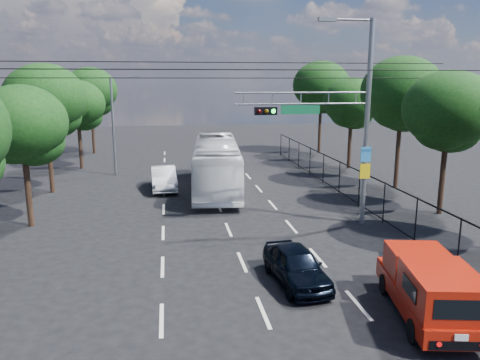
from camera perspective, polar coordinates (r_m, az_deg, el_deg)
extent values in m
plane|color=black|center=(14.54, 2.84, -15.81)|extent=(120.00, 120.00, 0.00)
cube|color=beige|center=(14.29, -9.54, -16.47)|extent=(0.12, 2.00, 0.01)
cube|color=beige|center=(17.91, -9.43, -10.37)|extent=(0.12, 2.00, 0.01)
cube|color=beige|center=(21.67, -9.35, -6.35)|extent=(0.12, 2.00, 0.01)
cube|color=beige|center=(25.50, -9.30, -3.53)|extent=(0.12, 2.00, 0.01)
cube|color=beige|center=(29.37, -9.26, -1.45)|extent=(0.12, 2.00, 0.01)
cube|color=beige|center=(33.28, -9.23, 0.14)|extent=(0.12, 2.00, 0.01)
cube|color=beige|center=(37.20, -9.21, 1.40)|extent=(0.12, 2.00, 0.01)
cube|color=beige|center=(41.14, -9.19, 2.42)|extent=(0.12, 2.00, 0.01)
cube|color=beige|center=(45.09, -9.18, 3.26)|extent=(0.12, 2.00, 0.01)
cube|color=beige|center=(14.53, 2.84, -15.79)|extent=(0.12, 2.00, 0.01)
cube|color=beige|center=(18.11, 0.25, -9.95)|extent=(0.12, 2.00, 0.01)
cube|color=beige|center=(21.83, -1.41, -6.05)|extent=(0.12, 2.00, 0.01)
cube|color=beige|center=(25.63, -2.57, -3.30)|extent=(0.12, 2.00, 0.01)
cube|color=beige|center=(29.49, -3.42, -1.26)|extent=(0.12, 2.00, 0.01)
cube|color=beige|center=(33.38, -4.08, 0.31)|extent=(0.12, 2.00, 0.01)
cube|color=beige|center=(37.29, -4.60, 1.54)|extent=(0.12, 2.00, 0.01)
cube|color=beige|center=(41.22, -5.02, 2.55)|extent=(0.12, 2.00, 0.01)
cube|color=beige|center=(45.17, -5.36, 3.38)|extent=(0.12, 2.00, 0.01)
cube|color=beige|center=(15.37, 14.23, -14.55)|extent=(0.12, 2.00, 0.01)
cube|color=beige|center=(18.78, 9.45, -9.29)|extent=(0.12, 2.00, 0.01)
cube|color=beige|center=(22.39, 6.26, -5.65)|extent=(0.12, 2.00, 0.01)
cube|color=beige|center=(26.11, 4.00, -3.03)|extent=(0.12, 2.00, 0.01)
cube|color=beige|center=(29.91, 2.31, -1.06)|extent=(0.12, 2.00, 0.01)
cube|color=beige|center=(33.75, 1.00, 0.47)|extent=(0.12, 2.00, 0.01)
cube|color=beige|center=(37.63, -0.03, 1.68)|extent=(0.12, 2.00, 0.01)
cube|color=beige|center=(41.52, -0.88, 2.66)|extent=(0.12, 2.00, 0.01)
cube|color=beige|center=(45.44, -1.58, 3.48)|extent=(0.12, 2.00, 0.01)
cylinder|color=slate|center=(22.61, 15.20, 6.47)|extent=(0.24, 0.24, 9.50)
cylinder|color=slate|center=(22.28, 13.41, 18.48)|extent=(2.00, 0.10, 0.10)
cube|color=slate|center=(21.90, 10.59, 18.71)|extent=(0.80, 0.25, 0.18)
cylinder|color=slate|center=(21.45, 7.70, 10.51)|extent=(6.20, 0.08, 0.08)
cylinder|color=slate|center=(21.47, 7.66, 9.18)|extent=(6.20, 0.08, 0.08)
cube|color=black|center=(21.07, 3.15, 8.40)|extent=(1.00, 0.28, 0.35)
sphere|color=#3F0505|center=(20.86, 2.37, 8.37)|extent=(0.20, 0.20, 0.20)
sphere|color=#4C3805|center=(20.93, 3.24, 8.37)|extent=(0.20, 0.20, 0.20)
sphere|color=#0CE533|center=(20.99, 4.10, 8.37)|extent=(0.20, 0.20, 0.20)
cube|color=#0D5B34|center=(21.46, 7.38, 8.52)|extent=(1.80, 0.05, 0.40)
cube|color=#297DC3|center=(22.64, 15.10, 3.03)|extent=(0.50, 0.04, 0.70)
cube|color=#DDBC0B|center=(22.77, 14.99, 1.04)|extent=(0.50, 0.04, 0.70)
cylinder|color=slate|center=(22.29, 13.94, 9.68)|extent=(0.05, 0.05, 0.50)
cylinder|color=slate|center=(21.83, 10.75, 9.78)|extent=(0.05, 0.05, 0.50)
cylinder|color=slate|center=(21.43, 7.42, 9.85)|extent=(0.05, 0.05, 0.50)
cylinder|color=slate|center=(21.11, 3.98, 9.89)|extent=(0.05, 0.05, 0.50)
cylinder|color=slate|center=(20.86, 0.44, 9.89)|extent=(0.05, 0.05, 0.50)
cylinder|color=slate|center=(34.94, -15.19, 6.25)|extent=(0.18, 0.18, 7.00)
cylinder|color=slate|center=(34.71, -14.18, 12.06)|extent=(1.60, 0.09, 0.09)
cube|color=slate|center=(34.64, -12.66, 12.13)|extent=(0.60, 0.22, 0.15)
cylinder|color=black|center=(18.77, -0.72, 13.31)|extent=(22.00, 0.04, 0.04)
cylinder|color=black|center=(22.25, -2.03, 14.14)|extent=(22.00, 0.04, 0.04)
cylinder|color=black|center=(23.72, -2.46, 12.32)|extent=(22.00, 0.04, 0.04)
cube|color=black|center=(27.06, 13.60, 1.42)|extent=(0.04, 34.00, 0.06)
cube|color=black|center=(27.44, 13.42, -2.28)|extent=(0.04, 34.00, 0.06)
cylinder|color=black|center=(18.74, 25.13, -7.13)|extent=(0.06, 0.06, 2.00)
cylinder|color=black|center=(21.15, 20.65, -4.62)|extent=(0.06, 0.06, 2.00)
cylinder|color=black|center=(23.71, 17.13, -2.62)|extent=(0.06, 0.06, 2.00)
cylinder|color=black|center=(26.35, 14.32, -1.01)|extent=(0.06, 0.06, 2.00)
cylinder|color=black|center=(29.07, 12.03, 0.31)|extent=(0.06, 0.06, 2.00)
cylinder|color=black|center=(31.83, 10.13, 1.40)|extent=(0.06, 0.06, 2.00)
cylinder|color=black|center=(34.64, 8.53, 2.31)|extent=(0.06, 0.06, 2.00)
cylinder|color=black|center=(37.47, 7.18, 3.08)|extent=(0.06, 0.06, 2.00)
cylinder|color=black|center=(40.33, 6.01, 3.75)|extent=(0.06, 0.06, 2.00)
cylinder|color=black|center=(43.21, 5.00, 4.32)|extent=(0.06, 0.06, 2.00)
cylinder|color=black|center=(26.06, 23.47, 0.69)|extent=(0.28, 0.28, 4.20)
ellipsoid|color=black|center=(25.68, 24.09, 7.92)|extent=(4.50, 4.50, 3.83)
ellipsoid|color=black|center=(26.22, 24.28, 5.66)|extent=(3.00, 3.00, 2.40)
ellipsoid|color=black|center=(25.38, 23.49, 5.89)|extent=(2.85, 2.85, 2.28)
cylinder|color=black|center=(31.44, 18.68, 3.37)|extent=(0.28, 0.28, 4.76)
ellipsoid|color=black|center=(31.14, 19.15, 10.18)|extent=(5.10, 5.10, 4.33)
ellipsoid|color=black|center=(31.64, 19.39, 8.02)|extent=(3.40, 3.40, 2.72)
ellipsoid|color=black|center=(30.84, 18.61, 8.30)|extent=(3.23, 3.23, 2.58)
cylinder|color=black|center=(37.62, 13.23, 4.46)|extent=(0.28, 0.28, 4.03)
ellipsoid|color=black|center=(37.35, 13.47, 9.28)|extent=(4.32, 4.32, 3.67)
ellipsoid|color=black|center=(37.84, 13.79, 7.76)|extent=(2.88, 2.88, 2.30)
ellipsoid|color=black|center=(37.09, 13.01, 7.94)|extent=(2.74, 2.74, 2.19)
cylinder|color=black|center=(45.10, 9.70, 6.39)|extent=(0.28, 0.28, 4.93)
ellipsoid|color=black|center=(44.90, 9.88, 11.31)|extent=(5.28, 5.28, 4.49)
ellipsoid|color=black|center=(45.34, 10.19, 9.75)|extent=(3.52, 3.52, 2.82)
ellipsoid|color=black|center=(44.62, 9.48, 9.97)|extent=(3.34, 3.34, 2.68)
cylinder|color=black|center=(24.01, -24.44, -0.78)|extent=(0.28, 0.28, 3.81)
ellipsoid|color=black|center=(23.58, -25.07, 6.33)|extent=(4.08, 4.08, 3.47)
ellipsoid|color=black|center=(23.86, -23.75, 4.19)|extent=(2.72, 2.72, 2.18)
ellipsoid|color=black|center=(23.57, -25.85, 4.25)|extent=(2.58, 2.58, 2.07)
cylinder|color=black|center=(30.77, -22.17, 2.66)|extent=(0.28, 0.28, 4.48)
ellipsoid|color=black|center=(30.44, -22.70, 9.21)|extent=(4.80, 4.80, 4.08)
ellipsoid|color=black|center=(30.70, -21.67, 7.21)|extent=(3.20, 3.20, 2.56)
ellipsoid|color=black|center=(30.38, -23.29, 7.34)|extent=(3.04, 3.04, 2.43)
cylinder|color=black|center=(38.48, -18.90, 4.21)|extent=(0.28, 0.28, 3.92)
ellipsoid|color=black|center=(38.22, -19.21, 8.78)|extent=(4.20, 4.20, 3.57)
ellipsoid|color=black|center=(38.50, -18.45, 7.39)|extent=(2.80, 2.80, 2.24)
ellipsoid|color=black|center=(38.13, -19.70, 7.47)|extent=(2.66, 2.66, 2.13)
cylinder|color=black|center=(46.32, -17.50, 5.95)|extent=(0.28, 0.28, 4.59)
ellipsoid|color=black|center=(46.11, -17.79, 10.40)|extent=(4.92, 4.92, 4.18)
ellipsoid|color=black|center=(46.38, -17.14, 9.03)|extent=(3.28, 3.28, 2.62)
ellipsoid|color=black|center=(46.00, -18.18, 9.15)|extent=(3.12, 3.12, 2.49)
cylinder|color=black|center=(16.20, 17.31, -12.03)|extent=(0.37, 0.69, 0.66)
cylinder|color=black|center=(16.68, 22.72, -11.73)|extent=(0.37, 0.69, 0.66)
cylinder|color=black|center=(13.71, 20.52, -16.90)|extent=(0.37, 0.69, 0.66)
cylinder|color=black|center=(14.27, 26.87, -16.27)|extent=(0.37, 0.69, 0.66)
cube|color=#961508|center=(15.07, 21.82, -13.19)|extent=(2.65, 4.95, 0.53)
cube|color=#961508|center=(16.88, 19.46, -9.98)|extent=(1.80, 0.84, 0.52)
cube|color=black|center=(17.02, 19.27, -8.93)|extent=(1.64, 0.68, 0.29)
cube|color=#961508|center=(15.75, 20.72, -9.30)|extent=(1.94, 1.75, 0.89)
cube|color=black|center=(15.11, 21.57, -10.08)|extent=(1.44, 0.33, 0.52)
cube|color=#961508|center=(13.89, 23.48, -12.14)|extent=(2.17, 2.68, 0.99)
cube|color=black|center=(14.22, 26.88, -11.77)|extent=(0.25, 1.11, 0.42)
cube|color=black|center=(13.59, 19.94, -12.26)|extent=(0.25, 1.11, 0.42)
cube|color=black|center=(12.89, 25.40, -14.10)|extent=(1.34, 0.31, 0.52)
cube|color=black|center=(13.20, 25.24, -17.80)|extent=(1.49, 0.36, 0.24)
cube|color=silver|center=(13.06, 25.40, -16.98)|extent=(0.33, 0.09, 0.17)
imported|color=black|center=(16.24, 6.85, -10.30)|extent=(1.85, 3.86, 1.27)
imported|color=white|center=(29.45, -2.91, 1.91)|extent=(3.72, 11.72, 3.21)
imported|color=silver|center=(29.99, -9.30, 0.21)|extent=(1.75, 4.41, 1.43)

